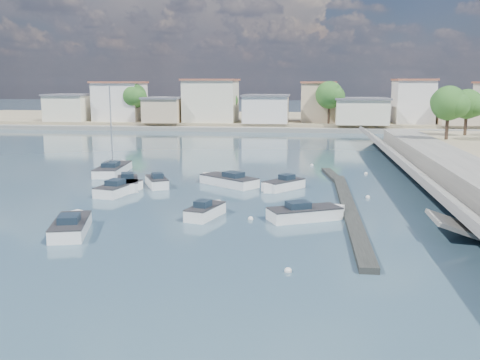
# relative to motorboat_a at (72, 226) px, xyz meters

# --- Properties ---
(ground) EXTENTS (400.00, 400.00, 0.00)m
(ground) POSITION_rel_motorboat_a_xyz_m (10.61, 37.62, -0.38)
(ground) COLOR #2C4658
(ground) RESTS_ON ground
(breakwater) EXTENTS (2.00, 31.02, 0.35)m
(breakwater) POSITION_rel_motorboat_a_xyz_m (17.51, 10.31, -0.21)
(breakwater) COLOR black
(breakwater) RESTS_ON ground
(far_shore_land) EXTENTS (160.00, 40.00, 1.40)m
(far_shore_land) POSITION_rel_motorboat_a_xyz_m (10.61, 89.62, 0.32)
(far_shore_land) COLOR gray
(far_shore_land) RESTS_ON ground
(far_shore_quay) EXTENTS (160.00, 2.50, 0.80)m
(far_shore_quay) POSITION_rel_motorboat_a_xyz_m (10.61, 68.62, 0.02)
(far_shore_quay) COLOR slate
(far_shore_quay) RESTS_ON ground
(far_town) EXTENTS (113.01, 12.80, 8.35)m
(far_town) POSITION_rel_motorboat_a_xyz_m (21.32, 74.54, 4.56)
(far_town) COLOR beige
(far_town) RESTS_ON far_shore_land
(shore_trees) EXTENTS (74.56, 38.32, 7.92)m
(shore_trees) POSITION_rel_motorboat_a_xyz_m (18.95, 65.73, 5.84)
(shore_trees) COLOR #38281E
(shore_trees) RESTS_ON ground
(motorboat_a) EXTENTS (3.22, 5.62, 1.48)m
(motorboat_a) POSITION_rel_motorboat_a_xyz_m (0.00, 0.00, 0.00)
(motorboat_a) COLOR white
(motorboat_a) RESTS_ON ground
(motorboat_b) EXTENTS (2.46, 4.12, 1.48)m
(motorboat_b) POSITION_rel_motorboat_a_xyz_m (7.67, 4.79, -0.00)
(motorboat_b) COLOR white
(motorboat_b) RESTS_ON ground
(motorboat_c) EXTENTS (5.74, 5.04, 1.48)m
(motorboat_c) POSITION_rel_motorboat_a_xyz_m (7.34, 16.49, 0.00)
(motorboat_c) COLOR white
(motorboat_c) RESTS_ON ground
(motorboat_d) EXTENTS (3.78, 4.05, 1.48)m
(motorboat_d) POSITION_rel_motorboat_a_xyz_m (12.42, 14.86, -0.00)
(motorboat_d) COLOR white
(motorboat_d) RESTS_ON ground
(motorboat_e) EXTENTS (2.90, 5.52, 1.48)m
(motorboat_e) POSITION_rel_motorboat_a_xyz_m (-1.02, 11.84, -0.00)
(motorboat_e) COLOR white
(motorboat_e) RESTS_ON ground
(motorboat_f) EXTENTS (2.99, 4.09, 1.48)m
(motorboat_f) POSITION_rel_motorboat_a_xyz_m (1.16, 15.15, -0.00)
(motorboat_f) COLOR white
(motorboat_f) RESTS_ON ground
(motorboat_g) EXTENTS (3.14, 5.17, 1.48)m
(motorboat_g) POSITION_rel_motorboat_a_xyz_m (-1.03, 13.73, 0.00)
(motorboat_g) COLOR white
(motorboat_g) RESTS_ON ground
(motorboat_h) EXTENTS (5.41, 3.88, 1.48)m
(motorboat_h) POSITION_rel_motorboat_a_xyz_m (14.66, 4.99, -0.00)
(motorboat_h) COLOR white
(motorboat_h) RESTS_ON ground
(sailboat) EXTENTS (2.84, 7.63, 9.00)m
(sailboat) POSITION_rel_motorboat_a_xyz_m (-5.12, 21.49, 0.03)
(sailboat) COLOR white
(sailboat) RESTS_ON ground
(mooring_buoys) EXTENTS (13.20, 34.39, 0.38)m
(mooring_buoys) POSITION_rel_motorboat_a_xyz_m (17.20, 9.98, -0.33)
(mooring_buoys) COLOR silver
(mooring_buoys) RESTS_ON ground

